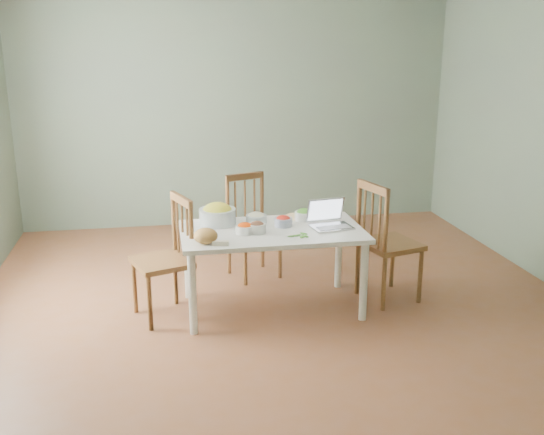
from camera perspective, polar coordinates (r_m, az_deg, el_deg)
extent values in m
cube|color=brown|center=(5.28, 0.50, -7.91)|extent=(5.00, 5.00, 0.00)
cube|color=slate|center=(7.34, -3.21, 9.82)|extent=(5.00, 0.00, 2.70)
cube|color=slate|center=(2.55, 11.26, -2.50)|extent=(5.00, 0.00, 2.70)
ellipsoid|color=#A36D32|center=(4.64, -6.09, -1.69)|extent=(0.19, 0.19, 0.12)
cube|color=#F0E4C3|center=(4.60, -4.74, -2.38)|extent=(0.13, 0.06, 0.03)
cylinder|color=beige|center=(5.30, 2.31, 0.09)|extent=(0.22, 0.22, 0.02)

